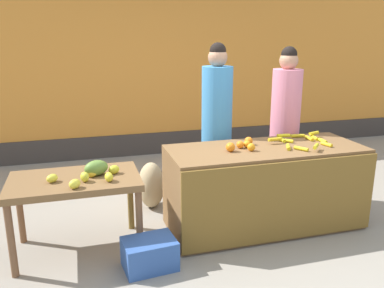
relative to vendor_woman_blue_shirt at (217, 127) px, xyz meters
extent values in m
plane|color=gray|center=(-0.05, -0.64, -0.94)|extent=(24.00, 24.00, 0.00)
cube|color=orange|center=(-0.05, 2.33, 0.50)|extent=(9.51, 0.20, 2.88)
cube|color=#3F3833|center=(-0.05, 2.22, -0.76)|extent=(9.51, 0.04, 0.36)
cube|color=brown|center=(0.30, -0.64, -0.51)|extent=(1.98, 0.77, 0.85)
cube|color=brown|center=(0.30, -1.04, -0.51)|extent=(1.98, 0.03, 0.79)
cube|color=brown|center=(-1.56, -0.64, -0.26)|extent=(1.14, 0.69, 0.06)
cylinder|color=brown|center=(-2.08, -0.93, -0.61)|extent=(0.06, 0.06, 0.65)
cylinder|color=brown|center=(-1.04, -0.93, -0.61)|extent=(0.06, 0.06, 0.65)
cylinder|color=brown|center=(-2.08, -0.34, -0.61)|extent=(0.06, 0.06, 0.65)
cylinder|color=brown|center=(-1.04, -0.34, -0.61)|extent=(0.06, 0.06, 0.65)
cylinder|color=gold|center=(0.49, -0.75, -0.07)|extent=(0.10, 0.15, 0.04)
cylinder|color=yellow|center=(0.91, -0.76, -0.07)|extent=(0.07, 0.13, 0.04)
cylinder|color=gold|center=(0.87, -0.50, -0.07)|extent=(0.04, 0.14, 0.04)
cylinder|color=gold|center=(0.58, -0.83, -0.07)|extent=(0.11, 0.14, 0.04)
cylinder|color=gold|center=(0.95, -0.63, -0.07)|extent=(0.04, 0.14, 0.04)
cylinder|color=yellow|center=(0.94, -0.50, -0.07)|extent=(0.05, 0.13, 0.04)
cylinder|color=yellow|center=(0.57, -0.46, -0.07)|extent=(0.06, 0.16, 0.04)
cylinder|color=gold|center=(0.59, -0.52, -0.07)|extent=(0.12, 0.13, 0.04)
cylinder|color=gold|center=(0.81, -0.37, -0.07)|extent=(0.15, 0.06, 0.04)
cylinder|color=gold|center=(0.70, -0.89, -0.04)|extent=(0.12, 0.12, 0.04)
cylinder|color=yellow|center=(0.61, -0.42, -0.04)|extent=(0.15, 0.05, 0.04)
cylinder|color=yellow|center=(0.98, -0.42, -0.04)|extent=(0.13, 0.07, 0.04)
cylinder|color=gold|center=(0.44, -0.54, -0.04)|extent=(0.14, 0.04, 0.04)
sphere|color=orange|center=(0.04, -0.60, -0.05)|extent=(0.08, 0.08, 0.08)
sphere|color=orange|center=(0.17, -0.50, -0.05)|extent=(0.08, 0.08, 0.08)
sphere|color=orange|center=(-0.10, -0.68, -0.05)|extent=(0.09, 0.09, 0.09)
sphere|color=orange|center=(0.11, -0.60, -0.05)|extent=(0.07, 0.07, 0.07)
sphere|color=orange|center=(0.10, -0.71, -0.05)|extent=(0.08, 0.08, 0.08)
ellipsoid|color=gold|center=(-1.47, -0.76, -0.18)|extent=(0.09, 0.11, 0.09)
ellipsoid|color=yellow|center=(-1.41, -0.65, -0.19)|extent=(0.12, 0.11, 0.08)
ellipsoid|color=yellow|center=(-1.21, -0.62, -0.19)|extent=(0.12, 0.11, 0.08)
ellipsoid|color=yellow|center=(-1.27, -0.81, -0.19)|extent=(0.08, 0.11, 0.08)
ellipsoid|color=yellow|center=(-1.74, -0.69, -0.19)|extent=(0.13, 0.13, 0.07)
ellipsoid|color=yellow|center=(-1.55, -0.89, -0.19)|extent=(0.13, 0.13, 0.08)
ellipsoid|color=olive|center=(-1.36, -0.62, -0.16)|extent=(0.26, 0.21, 0.14)
cylinder|color=#33333D|center=(0.00, 0.00, -0.58)|extent=(0.29, 0.29, 0.72)
cylinder|color=#3F8CCC|center=(0.00, 0.00, 0.23)|extent=(0.34, 0.34, 0.88)
sphere|color=tan|center=(0.00, 0.00, 0.76)|extent=(0.21, 0.21, 0.21)
sphere|color=black|center=(0.00, 0.00, 0.83)|extent=(0.18, 0.18, 0.18)
cylinder|color=#33333D|center=(0.83, -0.04, -0.59)|extent=(0.29, 0.29, 0.70)
cylinder|color=pink|center=(0.83, -0.04, 0.19)|extent=(0.34, 0.34, 0.86)
sphere|color=tan|center=(0.83, -0.04, 0.72)|extent=(0.21, 0.21, 0.21)
sphere|color=black|center=(0.83, -0.04, 0.78)|extent=(0.18, 0.18, 0.18)
cube|color=#3359A5|center=(-0.98, -1.11, -0.81)|extent=(0.47, 0.36, 0.26)
ellipsoid|color=tan|center=(-0.74, 0.13, -0.67)|extent=(0.37, 0.41, 0.54)
camera|label=1|loc=(-1.48, -4.14, 1.01)|focal=37.52mm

